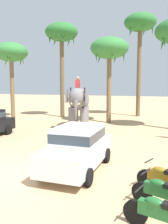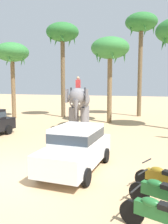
{
  "view_description": "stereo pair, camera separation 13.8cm",
  "coord_description": "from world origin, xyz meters",
  "px_view_note": "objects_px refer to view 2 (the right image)",
  "views": [
    {
      "loc": [
        5.02,
        -7.26,
        3.31
      ],
      "look_at": [
        0.41,
        6.59,
        1.6
      ],
      "focal_mm": 38.0,
      "sensor_mm": 36.0,
      "label": 1
    },
    {
      "loc": [
        5.15,
        -7.22,
        3.31
      ],
      "look_at": [
        0.41,
        6.59,
        1.6
      ],
      "focal_mm": 38.0,
      "sensor_mm": 36.0,
      "label": 2
    }
  ],
  "objects_px": {
    "palm_tree_leaning_seaward": "(12,54)",
    "car_sedan_foreground": "(77,146)",
    "elephant_with_mahout": "(79,102)",
    "palm_tree_near_hut": "(110,50)",
    "palm_tree_far_back": "(63,35)",
    "motorcycle_second_in_row": "(160,193)",
    "motorcycle_nearest_camera": "(157,214)",
    "palm_tree_left_of_road": "(141,26)",
    "motorcycle_mid_row": "(162,179)"
  },
  "relations": [
    {
      "from": "motorcycle_second_in_row",
      "to": "palm_tree_left_of_road",
      "type": "distance_m",
      "value": 20.81
    },
    {
      "from": "elephant_with_mahout",
      "to": "palm_tree_leaning_seaward",
      "type": "distance_m",
      "value": 9.17
    },
    {
      "from": "motorcycle_mid_row",
      "to": "palm_tree_leaning_seaward",
      "type": "distance_m",
      "value": 19.52
    },
    {
      "from": "palm_tree_near_hut",
      "to": "palm_tree_leaning_seaward",
      "type": "bearing_deg",
      "value": -178.2
    },
    {
      "from": "palm_tree_leaning_seaward",
      "to": "palm_tree_left_of_road",
      "type": "bearing_deg",
      "value": 25.33
    },
    {
      "from": "palm_tree_near_hut",
      "to": "palm_tree_far_back",
      "type": "height_order",
      "value": "palm_tree_far_back"
    },
    {
      "from": "motorcycle_nearest_camera",
      "to": "palm_tree_near_hut",
      "type": "bearing_deg",
      "value": 106.8
    },
    {
      "from": "elephant_with_mahout",
      "to": "palm_tree_near_hut",
      "type": "relative_size",
      "value": 0.55
    },
    {
      "from": "elephant_with_mahout",
      "to": "motorcycle_mid_row",
      "type": "bearing_deg",
      "value": -57.43
    },
    {
      "from": "motorcycle_second_in_row",
      "to": "palm_tree_left_of_road",
      "type": "bearing_deg",
      "value": 97.62
    },
    {
      "from": "motorcycle_nearest_camera",
      "to": "palm_tree_near_hut",
      "type": "relative_size",
      "value": 0.24
    },
    {
      "from": "palm_tree_leaning_seaward",
      "to": "car_sedan_foreground",
      "type": "bearing_deg",
      "value": -46.09
    },
    {
      "from": "palm_tree_near_hut",
      "to": "palm_tree_far_back",
      "type": "xyz_separation_m",
      "value": [
        -5.25,
        2.06,
        1.92
      ]
    },
    {
      "from": "car_sedan_foreground",
      "to": "palm_tree_leaning_seaward",
      "type": "distance_m",
      "value": 16.48
    },
    {
      "from": "palm_tree_leaning_seaward",
      "to": "palm_tree_far_back",
      "type": "bearing_deg",
      "value": 29.23
    },
    {
      "from": "motorcycle_second_in_row",
      "to": "palm_tree_far_back",
      "type": "relative_size",
      "value": 0.18
    },
    {
      "from": "palm_tree_near_hut",
      "to": "palm_tree_left_of_road",
      "type": "bearing_deg",
      "value": 68.87
    },
    {
      "from": "car_sedan_foreground",
      "to": "palm_tree_far_back",
      "type": "bearing_deg",
      "value": 115.89
    },
    {
      "from": "palm_tree_left_of_road",
      "to": "elephant_with_mahout",
      "type": "bearing_deg",
      "value": -114.93
    },
    {
      "from": "car_sedan_foreground",
      "to": "palm_tree_leaning_seaward",
      "type": "relative_size",
      "value": 0.57
    },
    {
      "from": "motorcycle_nearest_camera",
      "to": "palm_tree_far_back",
      "type": "height_order",
      "value": "palm_tree_far_back"
    },
    {
      "from": "elephant_with_mahout",
      "to": "motorcycle_mid_row",
      "type": "distance_m",
      "value": 11.71
    },
    {
      "from": "motorcycle_nearest_camera",
      "to": "motorcycle_second_in_row",
      "type": "height_order",
      "value": "same"
    },
    {
      "from": "car_sedan_foreground",
      "to": "elephant_with_mahout",
      "type": "height_order",
      "value": "elephant_with_mahout"
    },
    {
      "from": "elephant_with_mahout",
      "to": "motorcycle_second_in_row",
      "type": "relative_size",
      "value": 2.34
    },
    {
      "from": "motorcycle_second_in_row",
      "to": "motorcycle_mid_row",
      "type": "relative_size",
      "value": 1.01
    },
    {
      "from": "palm_tree_far_back",
      "to": "palm_tree_leaning_seaward",
      "type": "relative_size",
      "value": 1.28
    },
    {
      "from": "elephant_with_mahout",
      "to": "palm_tree_far_back",
      "type": "distance_m",
      "value": 8.58
    },
    {
      "from": "motorcycle_nearest_camera",
      "to": "palm_tree_leaning_seaward",
      "type": "distance_m",
      "value": 20.86
    },
    {
      "from": "car_sedan_foreground",
      "to": "motorcycle_nearest_camera",
      "type": "distance_m",
      "value": 4.46
    },
    {
      "from": "palm_tree_left_of_road",
      "to": "palm_tree_far_back",
      "type": "bearing_deg",
      "value": -157.08
    },
    {
      "from": "motorcycle_nearest_camera",
      "to": "palm_tree_far_back",
      "type": "xyz_separation_m",
      "value": [
        -9.7,
        16.8,
        7.61
      ]
    },
    {
      "from": "palm_tree_near_hut",
      "to": "palm_tree_left_of_road",
      "type": "relative_size",
      "value": 0.7
    },
    {
      "from": "car_sedan_foreground",
      "to": "motorcycle_mid_row",
      "type": "xyz_separation_m",
      "value": [
        3.17,
        -1.09,
        -0.46
      ]
    },
    {
      "from": "palm_tree_far_back",
      "to": "motorcycle_second_in_row",
      "type": "bearing_deg",
      "value": -58.21
    },
    {
      "from": "motorcycle_mid_row",
      "to": "elephant_with_mahout",
      "type": "bearing_deg",
      "value": 122.57
    },
    {
      "from": "car_sedan_foreground",
      "to": "motorcycle_second_in_row",
      "type": "distance_m",
      "value": 3.81
    },
    {
      "from": "car_sedan_foreground",
      "to": "palm_tree_left_of_road",
      "type": "relative_size",
      "value": 0.4
    },
    {
      "from": "elephant_with_mahout",
      "to": "motorcycle_nearest_camera",
      "type": "height_order",
      "value": "elephant_with_mahout"
    },
    {
      "from": "palm_tree_near_hut",
      "to": "motorcycle_second_in_row",
      "type": "bearing_deg",
      "value": -71.79
    },
    {
      "from": "elephant_with_mahout",
      "to": "motorcycle_second_in_row",
      "type": "bearing_deg",
      "value": -60.07
    },
    {
      "from": "palm_tree_near_hut",
      "to": "palm_tree_leaning_seaward",
      "type": "height_order",
      "value": "palm_tree_leaning_seaward"
    },
    {
      "from": "car_sedan_foreground",
      "to": "palm_tree_leaning_seaward",
      "type": "bearing_deg",
      "value": 133.91
    },
    {
      "from": "motorcycle_nearest_camera",
      "to": "palm_tree_far_back",
      "type": "relative_size",
      "value": 0.19
    },
    {
      "from": "elephant_with_mahout",
      "to": "palm_tree_near_hut",
      "type": "distance_m",
      "value": 5.34
    },
    {
      "from": "palm_tree_far_back",
      "to": "palm_tree_near_hut",
      "type": "bearing_deg",
      "value": -21.46
    },
    {
      "from": "palm_tree_far_back",
      "to": "palm_tree_leaning_seaward",
      "type": "bearing_deg",
      "value": -150.77
    },
    {
      "from": "motorcycle_nearest_camera",
      "to": "motorcycle_mid_row",
      "type": "xyz_separation_m",
      "value": [
        0.07,
        2.09,
        0.0
      ]
    },
    {
      "from": "car_sedan_foreground",
      "to": "palm_tree_left_of_road",
      "type": "distance_m",
      "value": 18.56
    },
    {
      "from": "palm_tree_near_hut",
      "to": "palm_tree_leaning_seaward",
      "type": "distance_m",
      "value": 9.48
    }
  ]
}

